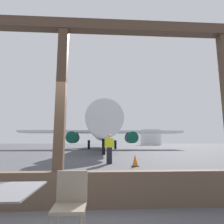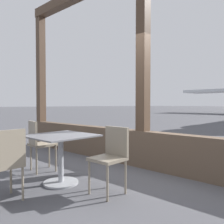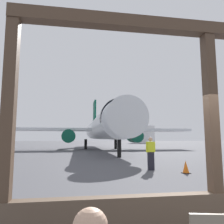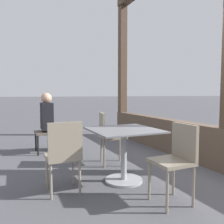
% 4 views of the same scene
% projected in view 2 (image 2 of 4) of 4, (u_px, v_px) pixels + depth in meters
% --- Properties ---
extents(window_frame, '(7.52, 0.24, 3.96)m').
position_uv_depth(window_frame, '(143.00, 94.00, 4.43)').
color(window_frame, brown).
rests_on(window_frame, ground).
extents(dining_table, '(0.90, 0.90, 0.73)m').
position_uv_depth(dining_table, '(61.00, 153.00, 3.50)').
color(dining_table, slate).
rests_on(dining_table, ground).
extents(cafe_chair_window_left, '(0.46, 0.46, 0.90)m').
position_uv_depth(cafe_chair_window_left, '(39.00, 141.00, 4.13)').
color(cafe_chair_window_left, gray).
rests_on(cafe_chair_window_left, ground).
extents(cafe_chair_window_right, '(0.40, 0.40, 0.89)m').
position_uv_depth(cafe_chair_window_right, '(6.00, 159.00, 2.82)').
color(cafe_chair_window_right, gray).
rests_on(cafe_chair_window_right, ground).
extents(cafe_chair_aisle_left, '(0.40, 0.40, 0.88)m').
position_uv_depth(cafe_chair_aisle_left, '(112.00, 153.00, 3.15)').
color(cafe_chair_aisle_left, gray).
rests_on(cafe_chair_aisle_left, ground).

